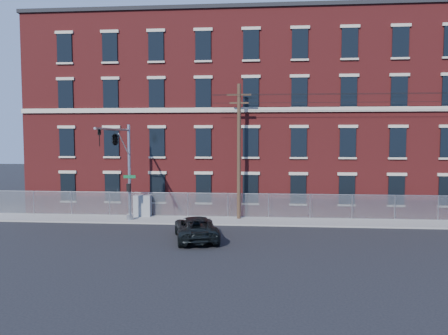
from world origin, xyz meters
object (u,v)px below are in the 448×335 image
utility_pole_near (239,149)px  pickup_truck (196,228)px  utility_cabinet (142,206)px  traffic_signal_mast (119,149)px

utility_pole_near → pickup_truck: bearing=-109.7°
utility_pole_near → utility_cabinet: (-7.45, 0.32, -4.40)m
utility_cabinet → traffic_signal_mast: bearing=-99.0°
utility_cabinet → utility_pole_near: bearing=-3.1°
pickup_truck → utility_pole_near: bearing=-123.6°
utility_pole_near → traffic_signal_mast: bearing=-156.9°
traffic_signal_mast → utility_pole_near: bearing=23.1°
utility_pole_near → pickup_truck: utility_pole_near is taller
utility_pole_near → utility_cabinet: bearing=177.5°
utility_pole_near → utility_cabinet: utility_pole_near is taller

